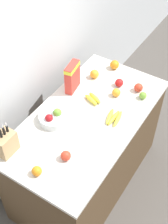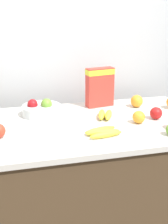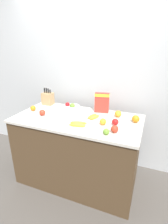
{
  "view_description": "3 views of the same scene",
  "coord_description": "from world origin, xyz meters",
  "px_view_note": "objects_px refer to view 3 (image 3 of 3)",
  "views": [
    {
      "loc": [
        -1.5,
        -0.93,
        2.8
      ],
      "look_at": [
        -0.04,
        0.01,
        1.02
      ],
      "focal_mm": 50.0,
      "sensor_mm": 36.0,
      "label": 1
    },
    {
      "loc": [
        -0.38,
        -1.66,
        1.59
      ],
      "look_at": [
        0.04,
        -0.01,
        1.01
      ],
      "focal_mm": 50.0,
      "sensor_mm": 36.0,
      "label": 2
    },
    {
      "loc": [
        0.82,
        -1.82,
        1.78
      ],
      "look_at": [
        0.09,
        0.0,
        1.02
      ],
      "focal_mm": 28.0,
      "sensor_mm": 36.0,
      "label": 3
    }
  ],
  "objects_px": {
    "fruit_bowl": "(71,108)",
    "banana_bunch_left": "(93,117)",
    "apple_leftmost": "(115,129)",
    "banana_bunch_right": "(78,124)",
    "apple_middle": "(106,132)",
    "orange_mid_right": "(33,108)",
    "apple_front": "(42,113)",
    "orange_near_bowl": "(118,114)",
    "cereal_box": "(102,102)",
    "orange_front_right": "(103,122)",
    "orange_back_center": "(136,119)",
    "apple_rear": "(115,122)",
    "knife_block": "(48,98)"
  },
  "relations": [
    {
      "from": "fruit_bowl",
      "to": "apple_leftmost",
      "type": "relative_size",
      "value": 3.11
    },
    {
      "from": "apple_leftmost",
      "to": "fruit_bowl",
      "type": "bearing_deg",
      "value": 149.06
    },
    {
      "from": "apple_front",
      "to": "apple_middle",
      "type": "bearing_deg",
      "value": -12.26
    },
    {
      "from": "apple_leftmost",
      "to": "banana_bunch_right",
      "type": "bearing_deg",
      "value": 177.66
    },
    {
      "from": "apple_leftmost",
      "to": "orange_near_bowl",
      "type": "xyz_separation_m",
      "value": [
        -0.05,
        0.43,
        0.0
      ]
    },
    {
      "from": "apple_front",
      "to": "apple_middle",
      "type": "relative_size",
      "value": 1.18
    },
    {
      "from": "cereal_box",
      "to": "orange_front_right",
      "type": "xyz_separation_m",
      "value": [
        0.13,
        -0.38,
        -0.11
      ]
    },
    {
      "from": "knife_block",
      "to": "fruit_bowl",
      "type": "bearing_deg",
      "value": -14.05
    },
    {
      "from": "apple_rear",
      "to": "knife_block",
      "type": "bearing_deg",
      "value": 162.34
    },
    {
      "from": "apple_rear",
      "to": "orange_mid_right",
      "type": "distance_m",
      "value": 1.14
    },
    {
      "from": "cereal_box",
      "to": "apple_rear",
      "type": "height_order",
      "value": "cereal_box"
    },
    {
      "from": "banana_bunch_left",
      "to": "apple_leftmost",
      "type": "distance_m",
      "value": 0.43
    },
    {
      "from": "cereal_box",
      "to": "banana_bunch_left",
      "type": "bearing_deg",
      "value": -108.55
    },
    {
      "from": "fruit_bowl",
      "to": "cereal_box",
      "type": "bearing_deg",
      "value": 12.82
    },
    {
      "from": "apple_rear",
      "to": "orange_back_center",
      "type": "height_order",
      "value": "orange_back_center"
    },
    {
      "from": "orange_back_center",
      "to": "knife_block",
      "type": "bearing_deg",
      "value": 171.73
    },
    {
      "from": "banana_bunch_right",
      "to": "apple_front",
      "type": "distance_m",
      "value": 0.55
    },
    {
      "from": "apple_rear",
      "to": "orange_back_center",
      "type": "distance_m",
      "value": 0.26
    },
    {
      "from": "apple_middle",
      "to": "orange_mid_right",
      "type": "distance_m",
      "value": 1.14
    },
    {
      "from": "banana_bunch_right",
      "to": "orange_near_bowl",
      "type": "height_order",
      "value": "orange_near_bowl"
    },
    {
      "from": "apple_middle",
      "to": "orange_near_bowl",
      "type": "bearing_deg",
      "value": 88.13
    },
    {
      "from": "apple_front",
      "to": "apple_middle",
      "type": "distance_m",
      "value": 0.91
    },
    {
      "from": "knife_block",
      "to": "orange_front_right",
      "type": "distance_m",
      "value": 1.05
    },
    {
      "from": "apple_middle",
      "to": "knife_block",
      "type": "bearing_deg",
      "value": 150.5
    },
    {
      "from": "fruit_bowl",
      "to": "banana_bunch_left",
      "type": "bearing_deg",
      "value": -21.09
    },
    {
      "from": "apple_front",
      "to": "orange_near_bowl",
      "type": "bearing_deg",
      "value": 18.8
    },
    {
      "from": "orange_near_bowl",
      "to": "orange_mid_right",
      "type": "bearing_deg",
      "value": -169.08
    },
    {
      "from": "apple_front",
      "to": "orange_front_right",
      "type": "distance_m",
      "value": 0.8
    },
    {
      "from": "orange_back_center",
      "to": "orange_near_bowl",
      "type": "relative_size",
      "value": 1.05
    },
    {
      "from": "fruit_bowl",
      "to": "apple_middle",
      "type": "bearing_deg",
      "value": -38.08
    },
    {
      "from": "cereal_box",
      "to": "knife_block",
      "type": "bearing_deg",
      "value": 169.21
    },
    {
      "from": "apple_front",
      "to": "orange_mid_right",
      "type": "relative_size",
      "value": 1.05
    },
    {
      "from": "banana_bunch_right",
      "to": "apple_middle",
      "type": "bearing_deg",
      "value": -14.81
    },
    {
      "from": "apple_rear",
      "to": "orange_near_bowl",
      "type": "distance_m",
      "value": 0.25
    },
    {
      "from": "banana_bunch_right",
      "to": "apple_rear",
      "type": "xyz_separation_m",
      "value": [
        0.39,
        0.16,
        0.02
      ]
    },
    {
      "from": "apple_leftmost",
      "to": "orange_front_right",
      "type": "height_order",
      "value": "apple_leftmost"
    },
    {
      "from": "apple_rear",
      "to": "orange_front_right",
      "type": "relative_size",
      "value": 1.0
    },
    {
      "from": "knife_block",
      "to": "orange_mid_right",
      "type": "xyz_separation_m",
      "value": [
        -0.04,
        -0.32,
        -0.06
      ]
    },
    {
      "from": "apple_front",
      "to": "orange_mid_right",
      "type": "bearing_deg",
      "value": 156.63
    },
    {
      "from": "banana_bunch_right",
      "to": "orange_front_right",
      "type": "xyz_separation_m",
      "value": [
        0.26,
        0.12,
        0.02
      ]
    },
    {
      "from": "orange_near_bowl",
      "to": "cereal_box",
      "type": "bearing_deg",
      "value": 160.39
    },
    {
      "from": "apple_rear",
      "to": "orange_mid_right",
      "type": "bearing_deg",
      "value": 178.31
    },
    {
      "from": "apple_leftmost",
      "to": "apple_front",
      "type": "bearing_deg",
      "value": 172.98
    },
    {
      "from": "apple_middle",
      "to": "orange_mid_right",
      "type": "height_order",
      "value": "orange_mid_right"
    },
    {
      "from": "knife_block",
      "to": "apple_middle",
      "type": "distance_m",
      "value": 1.23
    },
    {
      "from": "fruit_bowl",
      "to": "banana_bunch_right",
      "type": "xyz_separation_m",
      "value": [
        0.28,
        -0.4,
        -0.02
      ]
    },
    {
      "from": "apple_front",
      "to": "orange_front_right",
      "type": "relative_size",
      "value": 1.02
    },
    {
      "from": "banana_bunch_left",
      "to": "knife_block",
      "type": "bearing_deg",
      "value": 162.64
    },
    {
      "from": "apple_leftmost",
      "to": "knife_block",
      "type": "bearing_deg",
      "value": 155.05
    },
    {
      "from": "apple_rear",
      "to": "banana_bunch_right",
      "type": "bearing_deg",
      "value": -157.54
    }
  ]
}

